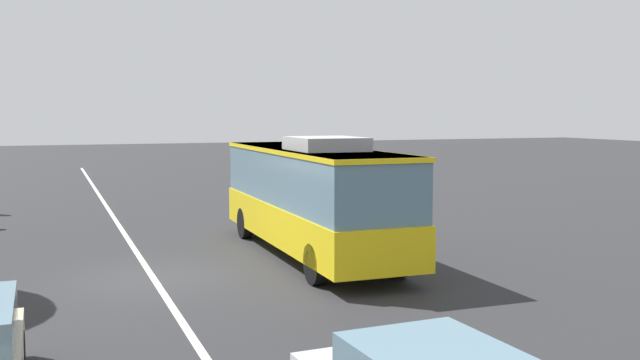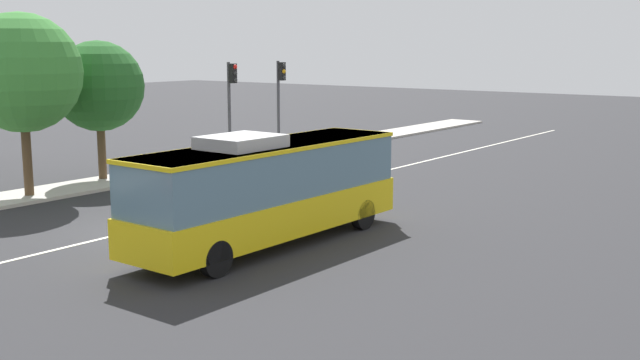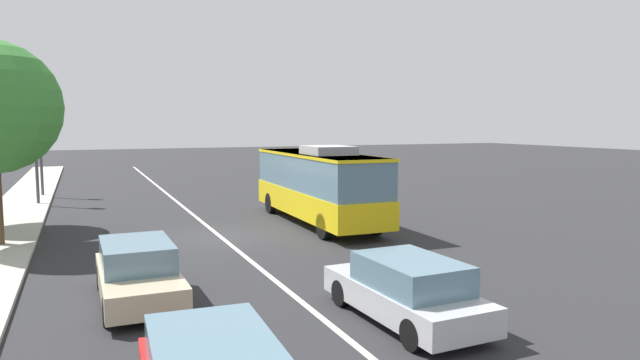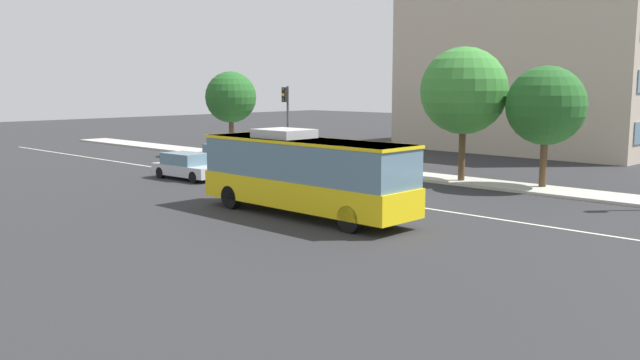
% 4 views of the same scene
% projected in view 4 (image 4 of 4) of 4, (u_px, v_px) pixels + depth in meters
% --- Properties ---
extents(ground_plane, '(160.00, 160.00, 0.00)m').
position_uv_depth(ground_plane, '(356.00, 198.00, 30.98)').
color(ground_plane, '#28282B').
extents(sidewalk_kerb, '(80.00, 2.69, 0.14)m').
position_uv_depth(sidewalk_kerb, '(447.00, 179.00, 36.63)').
color(sidewalk_kerb, '#B2ADA3').
rests_on(sidewalk_kerb, ground_plane).
extents(lane_centre_line, '(76.00, 0.16, 0.01)m').
position_uv_depth(lane_centre_line, '(356.00, 198.00, 30.98)').
color(lane_centre_line, silver).
rests_on(lane_centre_line, ground_plane).
extents(transit_bus, '(10.03, 2.63, 3.46)m').
position_uv_depth(transit_bus, '(304.00, 171.00, 26.52)').
color(transit_bus, yellow).
rests_on(transit_bus, ground_plane).
extents(sedan_beige, '(4.52, 1.86, 1.46)m').
position_uv_depth(sedan_beige, '(303.00, 164.00, 38.41)').
color(sedan_beige, '#C6B793').
rests_on(sedan_beige, ground_plane).
extents(sedan_red, '(4.57, 1.99, 1.46)m').
position_uv_depth(sedan_red, '(223.00, 156.00, 42.89)').
color(sedan_red, '#B21919').
rests_on(sedan_red, ground_plane).
extents(sedan_silver, '(4.57, 1.99, 1.46)m').
position_uv_depth(sedan_silver, '(187.00, 166.00, 37.21)').
color(sedan_silver, '#B7BABF').
rests_on(sedan_silver, ground_plane).
extents(traffic_light_far_corner, '(0.34, 0.62, 5.20)m').
position_uv_depth(traffic_light_far_corner, '(286.00, 111.00, 43.30)').
color(traffic_light_far_corner, '#47474C').
rests_on(traffic_light_far_corner, ground_plane).
extents(street_tree_kerbside_left, '(3.97, 3.97, 6.24)m').
position_uv_depth(street_tree_kerbside_left, '(546.00, 106.00, 32.99)').
color(street_tree_kerbside_left, '#4C3823').
rests_on(street_tree_kerbside_left, ground_plane).
extents(street_tree_kerbside_centre, '(4.66, 4.66, 7.30)m').
position_uv_depth(street_tree_kerbside_centre, '(464.00, 91.00, 35.14)').
color(street_tree_kerbside_centre, '#4C3823').
rests_on(street_tree_kerbside_centre, ground_plane).
extents(street_tree_kerbside_right, '(3.79, 3.79, 6.29)m').
position_uv_depth(street_tree_kerbside_right, '(231.00, 97.00, 48.87)').
color(street_tree_kerbside_right, '#4C3823').
rests_on(street_tree_kerbside_right, ground_plane).
extents(office_block_background, '(20.32, 15.83, 13.60)m').
position_uv_depth(office_block_background, '(544.00, 67.00, 54.31)').
color(office_block_background, '#B7A893').
rests_on(office_block_background, ground_plane).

